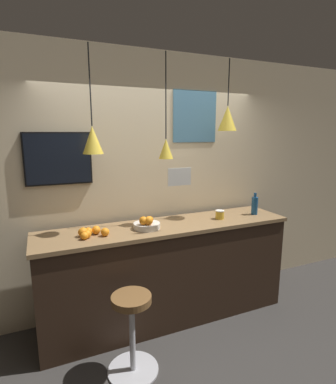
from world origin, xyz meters
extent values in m
plane|color=#33302D|center=(0.00, 0.00, 0.00)|extent=(14.00, 14.00, 0.00)
cube|color=beige|center=(0.00, 1.02, 1.45)|extent=(8.00, 0.06, 2.90)
cube|color=black|center=(0.00, 0.61, 0.52)|extent=(2.66, 0.57, 1.04)
cube|color=olive|center=(0.00, 0.61, 1.06)|extent=(2.70, 0.61, 0.04)
cylinder|color=#B7B7BC|center=(-0.59, 0.01, 0.01)|extent=(0.44, 0.44, 0.02)
cylinder|color=#B7B7BC|center=(-0.59, 0.01, 0.34)|extent=(0.05, 0.05, 0.63)
cylinder|color=brown|center=(-0.59, 0.01, 0.68)|extent=(0.33, 0.33, 0.06)
cylinder|color=beige|center=(-0.25, 0.57, 1.11)|extent=(0.27, 0.27, 0.06)
sphere|color=orange|center=(-0.25, 0.51, 1.18)|extent=(0.09, 0.09, 0.09)
sphere|color=orange|center=(-0.30, 0.53, 1.18)|extent=(0.08, 0.08, 0.08)
sphere|color=orange|center=(-0.22, 0.56, 1.17)|extent=(0.07, 0.07, 0.07)
sphere|color=orange|center=(-0.82, 0.59, 1.12)|extent=(0.08, 0.08, 0.08)
sphere|color=orange|center=(-0.68, 0.52, 1.12)|extent=(0.08, 0.08, 0.08)
sphere|color=orange|center=(-0.88, 0.58, 1.12)|extent=(0.09, 0.09, 0.09)
sphere|color=orange|center=(-0.84, 0.52, 1.12)|extent=(0.07, 0.07, 0.07)
sphere|color=orange|center=(-0.87, 0.50, 1.11)|extent=(0.07, 0.07, 0.07)
sphere|color=orange|center=(-0.75, 0.60, 1.12)|extent=(0.08, 0.08, 0.08)
cylinder|color=navy|center=(1.10, 0.57, 1.18)|extent=(0.07, 0.07, 0.21)
cylinder|color=navy|center=(1.10, 0.57, 1.31)|extent=(0.03, 0.03, 0.05)
cylinder|color=gold|center=(0.62, 0.57, 1.12)|extent=(0.10, 0.10, 0.09)
cylinder|color=white|center=(0.62, 0.57, 1.17)|extent=(0.10, 0.10, 0.01)
cylinder|color=black|center=(-0.73, 0.66, 2.45)|extent=(0.01, 0.01, 0.71)
cone|color=gold|center=(-0.73, 0.66, 1.97)|extent=(0.19, 0.19, 0.25)
sphere|color=#F9EFCC|center=(-0.73, 0.66, 1.86)|extent=(0.04, 0.04, 0.04)
cylinder|color=black|center=(0.00, 0.66, 2.38)|extent=(0.01, 0.01, 0.83)
cone|color=gold|center=(0.00, 0.66, 1.87)|extent=(0.15, 0.15, 0.20)
sphere|color=#F9EFCC|center=(0.00, 0.66, 1.79)|extent=(0.04, 0.04, 0.04)
cylinder|color=black|center=(0.73, 0.66, 2.56)|extent=(0.01, 0.01, 0.48)
cone|color=gold|center=(0.73, 0.66, 2.18)|extent=(0.21, 0.21, 0.27)
sphere|color=#F9EFCC|center=(0.73, 0.66, 2.07)|extent=(0.04, 0.04, 0.04)
cube|color=black|center=(-1.02, 0.97, 1.78)|extent=(0.64, 0.04, 0.52)
cube|color=black|center=(-1.02, 0.96, 1.78)|extent=(0.61, 0.01, 0.49)
cube|color=white|center=(0.02, 0.39, 1.62)|extent=(0.24, 0.01, 0.17)
cube|color=teal|center=(0.51, 0.99, 2.21)|extent=(0.56, 0.01, 0.59)
camera|label=1|loc=(-1.20, -2.17, 2.03)|focal=28.00mm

